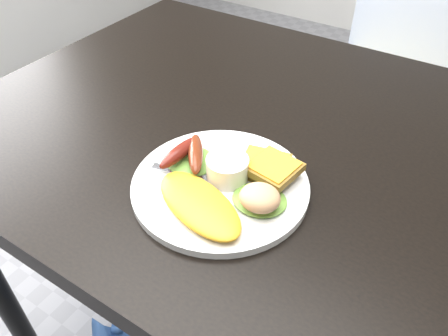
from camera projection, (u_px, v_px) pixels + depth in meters
The scene contains 13 objects.
dining_table at pixel (297, 149), 0.74m from camera, with size 1.20×0.80×0.04m, color black.
dining_chair at pixel (390, 91), 1.42m from camera, with size 0.45×0.45×0.05m, color tan.
plate at pixel (220, 185), 0.64m from camera, with size 0.26×0.26×0.01m, color white.
lettuce_left at pixel (190, 160), 0.66m from camera, with size 0.08×0.07×0.01m, color olive.
lettuce_right at pixel (260, 200), 0.60m from camera, with size 0.08×0.07×0.01m, color olive.
omelette at pixel (199, 204), 0.58m from camera, with size 0.16×0.07×0.02m, color gold.
sausage_a at pixel (179, 152), 0.65m from camera, with size 0.02×0.09×0.02m, color #601112.
sausage_b at pixel (196, 154), 0.65m from camera, with size 0.02×0.09×0.02m, color maroon.
ramekin at pixel (227, 169), 0.63m from camera, with size 0.06×0.06×0.04m, color white.
toast_a at pixel (264, 166), 0.65m from camera, with size 0.07×0.07×0.01m, color brown.
toast_b at pixel (274, 168), 0.62m from camera, with size 0.07×0.07×0.01m, color olive.
potato_salad at pixel (260, 198), 0.57m from camera, with size 0.06×0.05×0.03m, color #C5B794.
fork at pixel (200, 178), 0.64m from camera, with size 0.15×0.01×0.00m, color #ADAFB7.
Camera 1 is at (0.21, -0.56, 1.19)m, focal length 35.00 mm.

